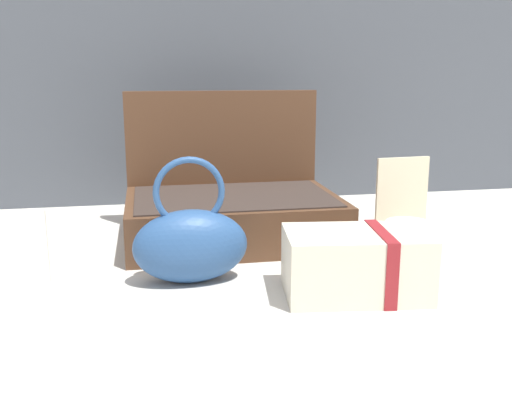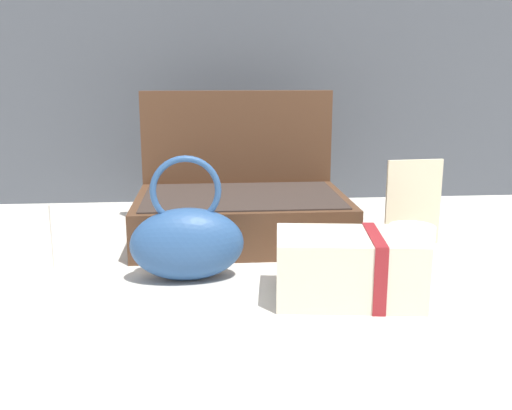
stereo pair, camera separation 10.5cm
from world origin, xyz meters
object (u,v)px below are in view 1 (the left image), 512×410
open_suitcase (231,205)px  cream_toiletry_bag (358,264)px  info_card_left (17,247)px  coffee_mug (406,243)px  poster_card_right (402,199)px  teal_pouch_handbag (191,243)px

open_suitcase → cream_toiletry_bag: size_ratio=1.84×
open_suitcase → info_card_left: open_suitcase is taller
open_suitcase → coffee_mug: size_ratio=3.82×
cream_toiletry_bag → poster_card_right: (0.20, 0.28, 0.04)m
info_card_left → teal_pouch_handbag: bearing=-5.4°
open_suitcase → poster_card_right: bearing=-15.3°
cream_toiletry_bag → coffee_mug: size_ratio=2.08×
cream_toiletry_bag → coffee_mug: 0.19m
teal_pouch_handbag → coffee_mug: size_ratio=1.88×
teal_pouch_handbag → cream_toiletry_bag: (0.26, -0.11, -0.02)m
open_suitcase → coffee_mug: bearing=-39.7°
teal_pouch_handbag → coffee_mug: (0.40, 0.02, -0.03)m
teal_pouch_handbag → info_card_left: teal_pouch_handbag is taller
cream_toiletry_bag → poster_card_right: bearing=54.3°
cream_toiletry_bag → info_card_left: size_ratio=1.88×
open_suitcase → teal_pouch_handbag: 0.28m
cream_toiletry_bag → poster_card_right: poster_card_right is taller
cream_toiletry_bag → poster_card_right: size_ratio=1.34×
poster_card_right → open_suitcase: bearing=160.2°
open_suitcase → info_card_left: (-0.40, -0.22, -0.01)m
teal_pouch_handbag → cream_toiletry_bag: teal_pouch_handbag is taller
open_suitcase → poster_card_right: size_ratio=2.47×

